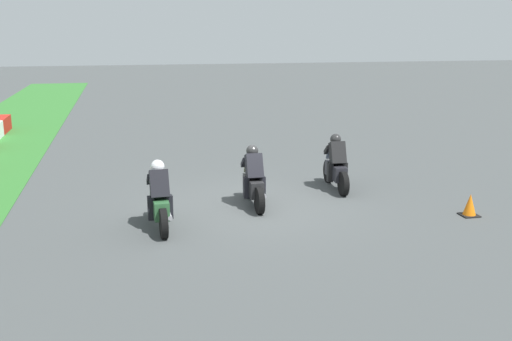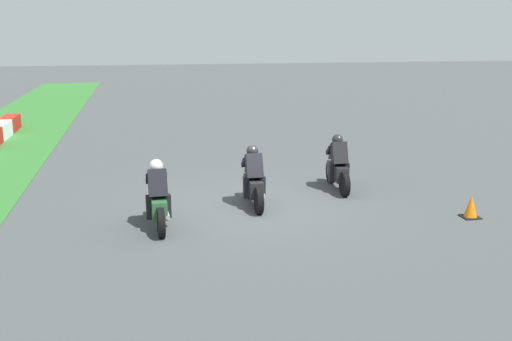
{
  "view_description": "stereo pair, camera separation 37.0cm",
  "coord_description": "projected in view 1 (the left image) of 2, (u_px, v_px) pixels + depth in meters",
  "views": [
    {
      "loc": [
        -13.57,
        3.04,
        4.28
      ],
      "look_at": [
        -0.0,
        -0.02,
        0.9
      ],
      "focal_mm": 40.96,
      "sensor_mm": 36.0,
      "label": 1
    },
    {
      "loc": [
        -13.64,
        2.67,
        4.28
      ],
      "look_at": [
        -0.0,
        -0.02,
        0.9
      ],
      "focal_mm": 40.96,
      "sensor_mm": 36.0,
      "label": 2
    }
  ],
  "objects": [
    {
      "name": "ground_plane",
      "position": [
        255.0,
        206.0,
        14.52
      ],
      "size": [
        120.0,
        120.0,
        0.0
      ],
      "primitive_type": "plane",
      "color": "#444848"
    },
    {
      "name": "rider_lane_a",
      "position": [
        336.0,
        167.0,
        15.92
      ],
      "size": [
        2.04,
        0.55,
        1.51
      ],
      "rotation": [
        0.0,
        0.0,
        -0.06
      ],
      "color": "black",
      "rests_on": "ground_plane"
    },
    {
      "name": "rider_lane_b",
      "position": [
        253.0,
        181.0,
        14.41
      ],
      "size": [
        2.04,
        0.54,
        1.51
      ],
      "rotation": [
        0.0,
        0.0,
        -0.01
      ],
      "color": "black",
      "rests_on": "ground_plane"
    },
    {
      "name": "traffic_cone",
      "position": [
        470.0,
        206.0,
        13.68
      ],
      "size": [
        0.4,
        0.4,
        0.53
      ],
      "color": "black",
      "rests_on": "ground_plane"
    },
    {
      "name": "rider_lane_c",
      "position": [
        160.0,
        200.0,
        12.78
      ],
      "size": [
        2.04,
        0.55,
        1.51
      ],
      "rotation": [
        0.0,
        0.0,
        0.04
      ],
      "color": "black",
      "rests_on": "ground_plane"
    }
  ]
}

